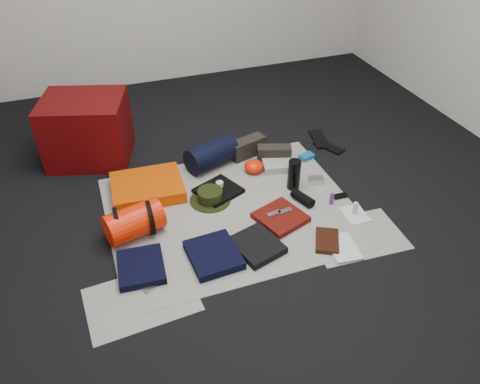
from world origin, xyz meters
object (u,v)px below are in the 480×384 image
object	(u,v)px
stuff_sack	(134,222)
paperback_book	(327,241)
sleeping_pad	(147,187)
water_bottle	(294,175)
compact_camera	(316,180)
navy_duffel	(211,155)
red_cabinet	(87,129)

from	to	relation	value
stuff_sack	paperback_book	bearing A→B (deg)	-23.37
sleeping_pad	paperback_book	world-z (taller)	sleeping_pad
stuff_sack	water_bottle	world-z (taller)	water_bottle
stuff_sack	compact_camera	bearing A→B (deg)	5.01
navy_duffel	water_bottle	distance (m)	0.65
stuff_sack	paperback_book	distance (m)	1.19
water_bottle	navy_duffel	bearing A→B (deg)	134.99
water_bottle	paperback_book	distance (m)	0.60
navy_duffel	paperback_book	distance (m)	1.13
red_cabinet	sleeping_pad	xyz separation A→B (m)	(0.32, -0.60, -0.20)
compact_camera	navy_duffel	bearing A→B (deg)	159.00
stuff_sack	navy_duffel	size ratio (longest dim) A/B	0.91
red_cabinet	compact_camera	size ratio (longest dim) A/B	5.48
compact_camera	sleeping_pad	bearing A→B (deg)	-179.24
stuff_sack	paperback_book	world-z (taller)	stuff_sack
red_cabinet	water_bottle	distance (m)	1.58
sleeping_pad	compact_camera	world-z (taller)	sleeping_pad
navy_duffel	paperback_book	world-z (taller)	navy_duffel
water_bottle	compact_camera	world-z (taller)	water_bottle
water_bottle	compact_camera	size ratio (longest dim) A/B	2.07
sleeping_pad	stuff_sack	size ratio (longest dim) A/B	1.40
stuff_sack	paperback_book	size ratio (longest dim) A/B	1.63
sleeping_pad	water_bottle	xyz separation A→B (m)	(0.98, -0.29, 0.07)
water_bottle	compact_camera	distance (m)	0.20
red_cabinet	paperback_book	world-z (taller)	red_cabinet
navy_duffel	water_bottle	bearing A→B (deg)	-65.51
water_bottle	paperback_book	world-z (taller)	water_bottle
stuff_sack	water_bottle	distance (m)	1.14
red_cabinet	stuff_sack	distance (m)	1.03
red_cabinet	compact_camera	distance (m)	1.74
stuff_sack	paperback_book	xyz separation A→B (m)	(1.09, -0.47, -0.09)
navy_duffel	stuff_sack	bearing A→B (deg)	-159.76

